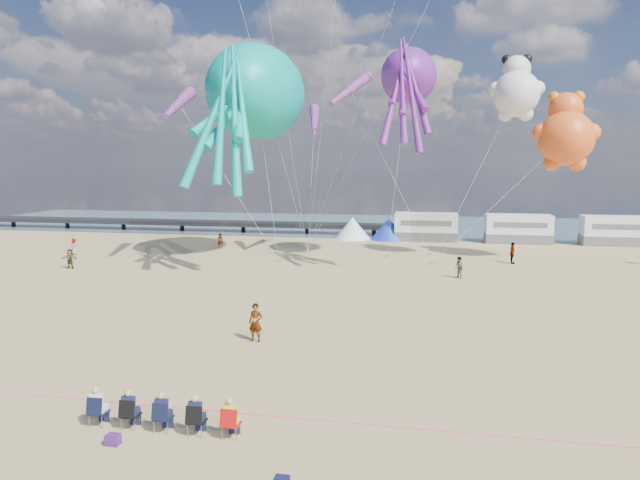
{
  "coord_description": "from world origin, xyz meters",
  "views": [
    {
      "loc": [
        6.48,
        -22.1,
        8.2
      ],
      "look_at": [
        0.99,
        6.0,
        4.39
      ],
      "focal_mm": 32.0,
      "sensor_mm": 36.0,
      "label": 1
    }
  ],
  "objects_px": {
    "kite_octopus_teal": "(256,92)",
    "windsock_left": "(179,104)",
    "sandbag_d": "(430,254)",
    "kite_octopus_purple": "(409,76)",
    "kite_panda": "(516,94)",
    "windsock_mid": "(350,90)",
    "sandbag_a": "(278,260)",
    "beachgoer_4": "(70,259)",
    "beachgoer_3": "(512,253)",
    "kite_teddy_orange": "(566,139)",
    "motorhome_1": "(518,229)",
    "beachgoer_5": "(220,241)",
    "tent_blue": "(389,229)",
    "motorhome_0": "(426,227)",
    "cooler_purple": "(113,440)",
    "standing_person": "(256,323)",
    "spectator_row": "(163,411)",
    "sandbag_c": "(433,263)",
    "tent_white": "(352,228)",
    "sandbag_e": "(308,252)",
    "windsock_right": "(314,121)",
    "beachgoer_1": "(459,268)",
    "motorhome_2": "(616,231)",
    "sandbag_b": "(387,256)",
    "beachgoer_0": "(74,247)"
  },
  "relations": [
    {
      "from": "sandbag_d",
      "to": "kite_teddy_orange",
      "type": "height_order",
      "value": "kite_teddy_orange"
    },
    {
      "from": "motorhome_1",
      "to": "windsock_left",
      "type": "height_order",
      "value": "windsock_left"
    },
    {
      "from": "tent_white",
      "to": "windsock_right",
      "type": "height_order",
      "value": "windsock_right"
    },
    {
      "from": "tent_blue",
      "to": "beachgoer_5",
      "type": "distance_m",
      "value": 18.5
    },
    {
      "from": "beachgoer_0",
      "to": "beachgoer_1",
      "type": "xyz_separation_m",
      "value": [
        33.98,
        -4.42,
        0.04
      ]
    },
    {
      "from": "sandbag_c",
      "to": "windsock_right",
      "type": "height_order",
      "value": "windsock_right"
    },
    {
      "from": "windsock_mid",
      "to": "kite_panda",
      "type": "bearing_deg",
      "value": 21.09
    },
    {
      "from": "motorhome_0",
      "to": "beachgoer_5",
      "type": "xyz_separation_m",
      "value": [
        -19.69,
        -9.8,
        -0.74
      ]
    },
    {
      "from": "spectator_row",
      "to": "kite_teddy_orange",
      "type": "height_order",
      "value": "kite_teddy_orange"
    },
    {
      "from": "sandbag_d",
      "to": "kite_octopus_purple",
      "type": "height_order",
      "value": "kite_octopus_purple"
    },
    {
      "from": "motorhome_1",
      "to": "spectator_row",
      "type": "bearing_deg",
      "value": -110.0
    },
    {
      "from": "sandbag_a",
      "to": "kite_panda",
      "type": "height_order",
      "value": "kite_panda"
    },
    {
      "from": "beachgoer_5",
      "to": "kite_octopus_teal",
      "type": "relative_size",
      "value": 0.11
    },
    {
      "from": "cooler_purple",
      "to": "windsock_mid",
      "type": "bearing_deg",
      "value": 86.5
    },
    {
      "from": "sandbag_a",
      "to": "sandbag_e",
      "type": "xyz_separation_m",
      "value": [
        1.5,
        4.89,
        0.0
      ]
    },
    {
      "from": "spectator_row",
      "to": "cooler_purple",
      "type": "xyz_separation_m",
      "value": [
        -1.08,
        -1.1,
        -0.49
      ]
    },
    {
      "from": "beachgoer_4",
      "to": "sandbag_d",
      "type": "distance_m",
      "value": 30.53
    },
    {
      "from": "cooler_purple",
      "to": "sandbag_a",
      "type": "relative_size",
      "value": 0.8
    },
    {
      "from": "sandbag_a",
      "to": "sandbag_b",
      "type": "height_order",
      "value": "same"
    },
    {
      "from": "spectator_row",
      "to": "sandbag_b",
      "type": "relative_size",
      "value": 12.2
    },
    {
      "from": "sandbag_c",
      "to": "kite_octopus_purple",
      "type": "distance_m",
      "value": 15.25
    },
    {
      "from": "motorhome_2",
      "to": "kite_teddy_orange",
      "type": "bearing_deg",
      "value": -122.65
    },
    {
      "from": "motorhome_1",
      "to": "motorhome_2",
      "type": "relative_size",
      "value": 1.0
    },
    {
      "from": "beachgoer_4",
      "to": "windsock_mid",
      "type": "bearing_deg",
      "value": 24.02
    },
    {
      "from": "motorhome_1",
      "to": "beachgoer_5",
      "type": "height_order",
      "value": "motorhome_1"
    },
    {
      "from": "beachgoer_3",
      "to": "kite_teddy_orange",
      "type": "distance_m",
      "value": 10.16
    },
    {
      "from": "beachgoer_1",
      "to": "sandbag_b",
      "type": "height_order",
      "value": "beachgoer_1"
    },
    {
      "from": "kite_panda",
      "to": "spectator_row",
      "type": "bearing_deg",
      "value": -130.81
    },
    {
      "from": "motorhome_2",
      "to": "sandbag_e",
      "type": "relative_size",
      "value": 13.2
    },
    {
      "from": "standing_person",
      "to": "kite_octopus_teal",
      "type": "bearing_deg",
      "value": 109.72
    },
    {
      "from": "motorhome_1",
      "to": "cooler_purple",
      "type": "distance_m",
      "value": 51.04
    },
    {
      "from": "kite_octopus_purple",
      "to": "windsock_left",
      "type": "bearing_deg",
      "value": 175.32
    },
    {
      "from": "motorhome_0",
      "to": "beachgoer_4",
      "type": "distance_m",
      "value": 35.39
    },
    {
      "from": "sandbag_d",
      "to": "kite_octopus_purple",
      "type": "distance_m",
      "value": 15.94
    },
    {
      "from": "standing_person",
      "to": "kite_octopus_teal",
      "type": "xyz_separation_m",
      "value": [
        -6.69,
        22.15,
        13.24
      ]
    },
    {
      "from": "motorhome_2",
      "to": "sandbag_b",
      "type": "bearing_deg",
      "value": -151.77
    },
    {
      "from": "beachgoer_5",
      "to": "sandbag_a",
      "type": "bearing_deg",
      "value": 129.66
    },
    {
      "from": "kite_panda",
      "to": "beachgoer_3",
      "type": "bearing_deg",
      "value": 31.06
    },
    {
      "from": "tent_white",
      "to": "kite_octopus_teal",
      "type": "relative_size",
      "value": 0.28
    },
    {
      "from": "sandbag_c",
      "to": "windsock_mid",
      "type": "relative_size",
      "value": 0.07
    },
    {
      "from": "kite_panda",
      "to": "windsock_mid",
      "type": "relative_size",
      "value": 0.93
    },
    {
      "from": "kite_octopus_teal",
      "to": "windsock_left",
      "type": "xyz_separation_m",
      "value": [
        -5.41,
        -3.39,
        -1.15
      ]
    },
    {
      "from": "spectator_row",
      "to": "windsock_left",
      "type": "height_order",
      "value": "windsock_left"
    },
    {
      "from": "sandbag_a",
      "to": "motorhome_0",
      "type": "bearing_deg",
      "value": 52.71
    },
    {
      "from": "standing_person",
      "to": "windsock_mid",
      "type": "xyz_separation_m",
      "value": [
        0.94,
        24.03,
        13.52
      ]
    },
    {
      "from": "beachgoer_1",
      "to": "kite_panda",
      "type": "distance_m",
      "value": 15.27
    },
    {
      "from": "sandbag_e",
      "to": "windsock_right",
      "type": "relative_size",
      "value": 0.09
    },
    {
      "from": "tent_white",
      "to": "sandbag_a",
      "type": "distance_m",
      "value": 16.52
    },
    {
      "from": "windsock_left",
      "to": "sandbag_a",
      "type": "bearing_deg",
      "value": 12.19
    },
    {
      "from": "sandbag_b",
      "to": "kite_teddy_orange",
      "type": "distance_m",
      "value": 17.56
    }
  ]
}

